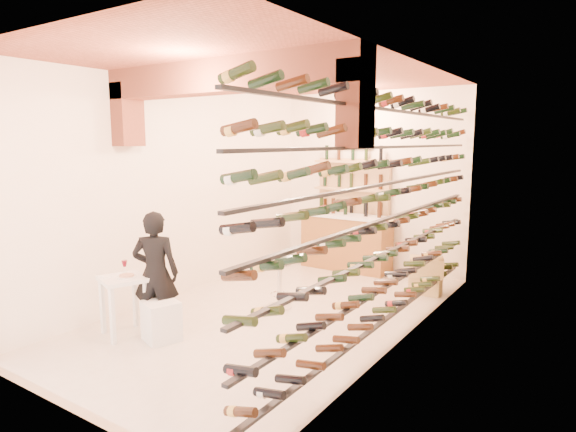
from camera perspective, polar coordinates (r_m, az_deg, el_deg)
The scene contains 11 objects.
ground at distance 6.81m, azimuth -1.43°, elevation -11.20°, with size 6.00×6.00×0.00m, color beige.
room_shell at distance 6.20m, azimuth -2.92°, elevation 8.07°, with size 3.52×6.02×3.21m.
wine_rack at distance 5.71m, azimuth 11.15°, elevation 0.80°, with size 0.32×5.70×2.56m.
back_counter at distance 9.01m, azimuth 6.76°, elevation -2.80°, with size 1.70×0.62×1.29m.
back_shelving at distance 9.12m, azimuth 7.52°, elevation 1.38°, with size 1.40×0.31×2.73m.
tasting_table at distance 6.23m, azimuth -18.55°, elevation -7.86°, with size 0.64×0.64×0.87m.
white_stool at distance 6.06m, azimuth -14.47°, elevation -11.70°, with size 0.37×0.37×0.47m, color white.
person at distance 6.12m, azimuth -15.11°, elevation -6.43°, with size 0.55×0.36×1.50m, color black.
chrome_barstool at distance 6.91m, azimuth -1.02°, elevation -7.45°, with size 0.35×0.35×0.68m.
crate_lower at distance 7.89m, azimuth 15.65°, elevation -7.68°, with size 0.46×0.32×0.27m, color tan.
crate_upper at distance 7.82m, azimuth 15.74°, elevation -5.70°, with size 0.50×0.34×0.29m, color tan.
Camera 1 is at (3.71, -5.22, 2.31)m, focal length 30.66 mm.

